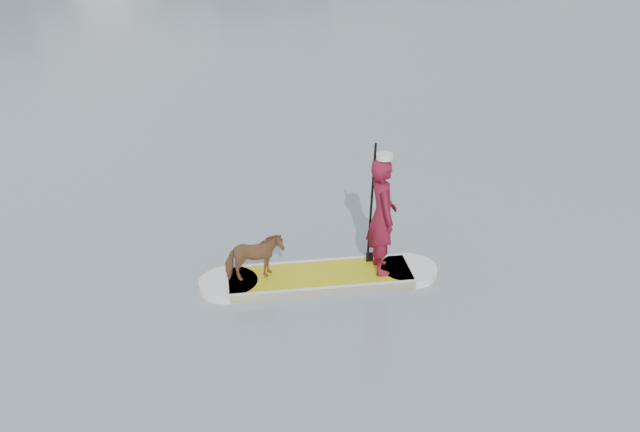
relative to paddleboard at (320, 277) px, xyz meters
name	(u,v)px	position (x,y,z in m)	size (l,w,h in m)	color
ground	(381,185)	(2.35, 2.56, -0.06)	(140.00, 140.00, 0.00)	slate
paddleboard	(320,277)	(0.00, 0.00, 0.00)	(3.21, 1.47, 0.12)	gold
paddler	(382,216)	(0.81, -0.23, 0.88)	(0.60, 0.39, 1.64)	maroon
white_cap	(385,156)	(0.81, -0.23, 1.73)	(0.22, 0.22, 0.07)	silver
dog	(254,258)	(-0.86, 0.24, 0.38)	(0.35, 0.77, 0.65)	brown
paddle	(371,218)	(0.77, 0.02, 0.74)	(0.11, 0.30, 2.00)	black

